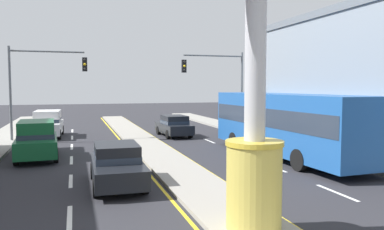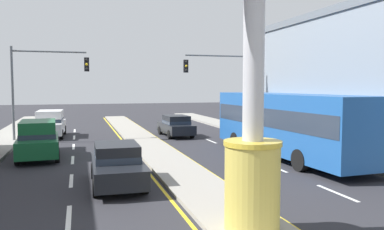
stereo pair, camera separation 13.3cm
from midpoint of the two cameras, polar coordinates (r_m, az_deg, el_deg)
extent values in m
cube|color=gray|center=(20.67, -5.14, -5.75)|extent=(2.16, 52.00, 0.14)
cube|color=gray|center=(22.42, 18.83, -5.12)|extent=(2.34, 60.00, 0.18)
cube|color=silver|center=(11.72, -17.82, -14.11)|extent=(0.14, 2.20, 0.01)
cube|color=silver|center=(15.96, -17.57, -9.17)|extent=(0.14, 2.20, 0.01)
cube|color=silver|center=(20.27, -17.43, -6.32)|extent=(0.14, 2.20, 0.01)
cube|color=silver|center=(24.61, -17.34, -4.47)|extent=(0.14, 2.20, 0.01)
cube|color=silver|center=(28.97, -17.28, -3.17)|extent=(0.14, 2.20, 0.01)
cube|color=silver|center=(33.34, -17.23, -2.22)|extent=(0.14, 2.20, 0.01)
cube|color=silver|center=(14.48, 20.17, -10.61)|extent=(0.14, 2.20, 0.01)
cube|color=silver|center=(18.08, 11.68, -7.48)|extent=(0.14, 2.20, 0.01)
cube|color=silver|center=(21.98, 6.17, -5.33)|extent=(0.14, 2.20, 0.01)
cube|color=silver|center=(26.04, 2.37, -3.80)|extent=(0.14, 2.20, 0.01)
cube|color=silver|center=(30.19, -0.39, -2.69)|extent=(0.14, 2.20, 0.01)
cube|color=silver|center=(34.40, -2.47, -1.83)|extent=(0.14, 2.20, 0.01)
cube|color=yellow|center=(20.47, -8.61, -6.07)|extent=(0.12, 52.00, 0.01)
cube|color=yellow|center=(20.97, -1.74, -5.77)|extent=(0.12, 52.00, 0.01)
cylinder|color=gold|center=(9.83, 8.67, -10.40)|extent=(1.36, 1.36, 2.07)
cylinder|color=gold|center=(9.62, 8.74, -4.07)|extent=(1.43, 1.43, 0.12)
cylinder|color=#B7B7BC|center=(9.53, 8.88, 7.49)|extent=(0.51, 0.51, 3.98)
cube|color=#195193|center=(22.89, 19.28, 2.36)|extent=(0.90, 16.80, 0.30)
cube|color=#283342|center=(23.22, 20.01, -1.32)|extent=(0.08, 16.21, 2.00)
cylinder|color=slate|center=(27.46, -25.19, 2.70)|extent=(0.16, 0.16, 6.20)
cylinder|color=slate|center=(27.31, -20.53, 8.71)|extent=(4.62, 0.12, 0.12)
cube|color=black|center=(27.05, -15.58, 7.15)|extent=(0.32, 0.24, 0.92)
sphere|color=black|center=(26.93, -15.58, 7.80)|extent=(0.17, 0.17, 0.17)
sphere|color=yellow|center=(26.91, -15.57, 7.16)|extent=(0.17, 0.17, 0.17)
sphere|color=black|center=(26.90, -15.56, 6.52)|extent=(0.17, 0.17, 0.17)
cylinder|color=slate|center=(29.99, 7.15, 3.17)|extent=(0.16, 0.16, 6.20)
cylinder|color=slate|center=(29.21, 3.01, 8.66)|extent=(4.62, 0.12, 0.12)
cube|color=black|center=(28.30, -1.32, 7.17)|extent=(0.32, 0.24, 0.92)
sphere|color=black|center=(28.18, -1.24, 7.79)|extent=(0.17, 0.17, 0.17)
sphere|color=yellow|center=(28.17, -1.24, 7.18)|extent=(0.17, 0.17, 0.17)
sphere|color=black|center=(28.15, -1.24, 6.57)|extent=(0.17, 0.17, 0.17)
cube|color=black|center=(14.67, -11.16, -7.85)|extent=(1.82, 4.33, 0.66)
cube|color=black|center=(14.72, -11.25, -5.31)|extent=(1.58, 2.17, 0.60)
cube|color=#283342|center=(14.75, -11.24, -6.00)|extent=(1.62, 2.19, 0.24)
cylinder|color=black|center=(13.53, -7.18, -10.09)|extent=(0.23, 0.62, 0.62)
cylinder|color=black|center=(13.39, -14.15, -10.34)|extent=(0.23, 0.62, 0.62)
cylinder|color=black|center=(16.11, -8.66, -7.78)|extent=(0.23, 0.62, 0.62)
cylinder|color=black|center=(15.99, -14.48, -7.96)|extent=(0.23, 0.62, 0.62)
cube|color=white|center=(29.69, -20.49, -1.72)|extent=(2.05, 4.66, 0.80)
cube|color=white|center=(29.81, -20.49, -0.16)|extent=(1.77, 2.91, 0.80)
cube|color=#283342|center=(29.83, -20.48, -0.69)|extent=(1.81, 2.94, 0.24)
cylinder|color=black|center=(28.24, -18.98, -2.71)|extent=(0.24, 0.69, 0.68)
cylinder|color=black|center=(28.42, -22.50, -2.76)|extent=(0.24, 0.69, 0.68)
cylinder|color=black|center=(31.07, -18.61, -2.09)|extent=(0.24, 0.69, 0.68)
cylinder|color=black|center=(31.23, -21.81, -2.14)|extent=(0.24, 0.69, 0.68)
cube|color=#1E5199|center=(20.29, 13.24, -1.07)|extent=(3.01, 11.30, 2.90)
cube|color=#283342|center=(20.26, 13.26, -0.23)|extent=(3.03, 11.08, 0.90)
cube|color=#283342|center=(25.11, 6.38, 0.59)|extent=(2.30, 0.19, 1.40)
cube|color=black|center=(25.07, 6.39, 2.87)|extent=(1.75, 0.16, 0.30)
cylinder|color=black|center=(22.90, 6.04, -3.73)|extent=(0.32, 0.97, 0.96)
cylinder|color=black|center=(23.98, 11.01, -3.43)|extent=(0.32, 0.97, 0.96)
cylinder|color=black|center=(17.44, 15.18, -6.38)|extent=(0.32, 0.97, 0.96)
cylinder|color=black|center=(18.83, 20.97, -5.74)|extent=(0.32, 0.97, 0.96)
cube|color=#14562D|center=(21.13, -21.94, -4.09)|extent=(2.15, 4.70, 0.80)
cube|color=#14562D|center=(21.22, -21.98, -1.88)|extent=(1.82, 2.94, 0.80)
cube|color=#283342|center=(21.25, -21.96, -2.63)|extent=(1.86, 2.97, 0.24)
cylinder|color=black|center=(19.77, -19.50, -5.64)|extent=(0.26, 0.69, 0.68)
cylinder|color=black|center=(19.84, -24.58, -5.75)|extent=(0.26, 0.69, 0.68)
cylinder|color=black|center=(22.58, -19.57, -4.43)|extent=(0.26, 0.69, 0.68)
cylinder|color=black|center=(22.64, -24.01, -4.53)|extent=(0.26, 0.69, 0.68)
cube|color=black|center=(28.42, -2.82, -1.91)|extent=(1.94, 4.37, 0.66)
cube|color=black|center=(28.20, -2.73, -0.68)|extent=(1.64, 2.21, 0.60)
cube|color=#283342|center=(28.21, -2.73, -1.04)|extent=(1.67, 2.24, 0.24)
cylinder|color=black|center=(29.52, -5.07, -2.26)|extent=(0.25, 0.63, 0.62)
cylinder|color=black|center=(29.96, -2.06, -2.15)|extent=(0.25, 0.63, 0.62)
cylinder|color=black|center=(26.96, -3.67, -2.88)|extent=(0.25, 0.63, 0.62)
cylinder|color=black|center=(27.44, -0.41, -2.74)|extent=(0.25, 0.63, 0.62)
camera|label=1|loc=(0.07, -90.27, -0.02)|focal=36.42mm
camera|label=2|loc=(0.07, 89.73, 0.02)|focal=36.42mm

